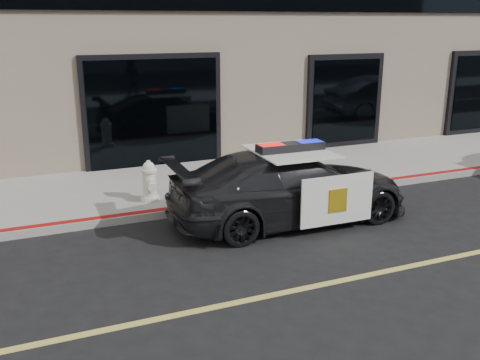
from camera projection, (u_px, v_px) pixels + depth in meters
name	position (u px, v px, depth m)	size (l,w,h in m)	color
ground	(342.00, 281.00, 7.74)	(120.00, 120.00, 0.00)	black
sidewalk_n	(217.00, 180.00, 12.36)	(60.00, 3.50, 0.15)	gray
police_car	(290.00, 186.00, 9.92)	(2.14, 4.61, 1.50)	black
fire_hydrant	(149.00, 182.00, 10.65)	(0.37, 0.52, 0.82)	white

